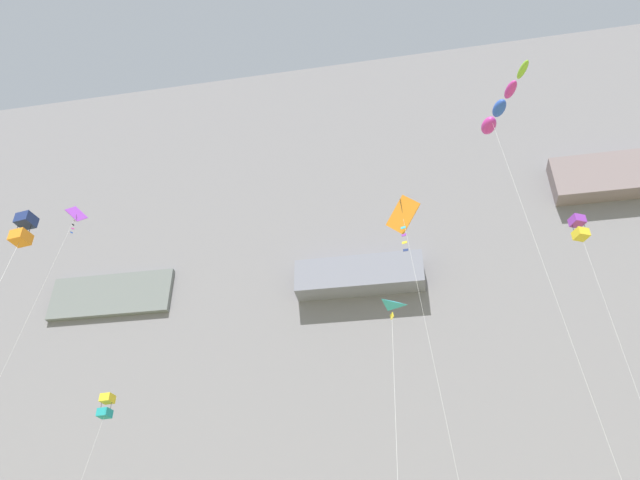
{
  "coord_description": "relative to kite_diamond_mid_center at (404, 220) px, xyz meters",
  "views": [
    {
      "loc": [
        5.84,
        -4.04,
        2.35
      ],
      "look_at": [
        1.35,
        22.09,
        19.94
      ],
      "focal_mm": 34.69,
      "sensor_mm": 36.0,
      "label": 1
    }
  ],
  "objects": [
    {
      "name": "cliff_face",
      "position": [
        -5.67,
        42.1,
        13.54
      ],
      "size": [
        180.0,
        25.16,
        74.61
      ],
      "color": "gray",
      "rests_on": "ground"
    },
    {
      "name": "kite_diamond_mid_center",
      "position": [
        0.0,
        0.0,
        0.0
      ],
      "size": [
        3.34,
        2.18,
        25.48
      ],
      "color": "orange",
      "rests_on": "ground"
    },
    {
      "name": "kite_box_mid_left",
      "position": [
        -13.82,
        -13.96,
        -8.58
      ],
      "size": [
        2.69,
        5.22,
        15.89
      ],
      "color": "navy",
      "rests_on": "ground"
    },
    {
      "name": "kite_box_front_field",
      "position": [
        11.83,
        6.9,
        2.73
      ],
      "size": [
        1.15,
        5.0,
        27.44
      ],
      "color": "purple",
      "rests_on": "ground"
    },
    {
      "name": "kite_delta_far_right",
      "position": [
        -1.14,
        -3.95,
        -9.09
      ],
      "size": [
        1.26,
        5.27,
        15.74
      ],
      "color": "#38B2D1",
      "rests_on": "ground"
    },
    {
      "name": "kite_box_high_center",
      "position": [
        -21.05,
        7.34,
        -7.75
      ],
      "size": [
        1.54,
        3.09,
        16.84
      ],
      "color": "yellow",
      "rests_on": "ground"
    },
    {
      "name": "kite_diamond_low_right",
      "position": [
        -21.59,
        -0.83,
        0.69
      ],
      "size": [
        3.1,
        3.28,
        27.17
      ],
      "color": "purple",
      "rests_on": "ground"
    },
    {
      "name": "kite_windsock_upper_right",
      "position": [
        6.38,
        -1.82,
        6.28
      ],
      "size": [
        3.38,
        6.04,
        30.63
      ],
      "color": "#CC3399",
      "rests_on": "ground"
    }
  ]
}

